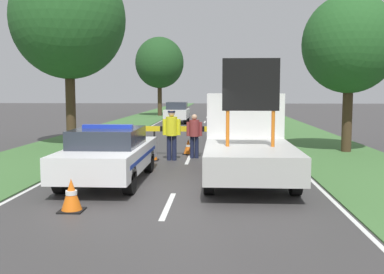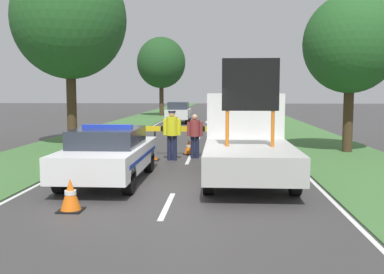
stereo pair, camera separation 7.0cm
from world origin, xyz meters
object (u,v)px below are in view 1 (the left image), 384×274
object	(u,v)px
traffic_cone_lane_edge	(257,148)
traffic_cone_centre_front	(121,150)
road_barrier	(190,131)
queued_car_hatch_blue	(234,118)
traffic_cone_near_police	(71,195)
police_officer	(172,131)
queued_car_van_white	(177,112)
roadside_tree_near_left	(160,63)
pedestrian_civilian	(194,132)
queued_car_suv_grey	(236,123)
work_truck	(246,137)
traffic_cone_near_truck	(188,147)
roadside_tree_mid_left	(68,19)
traffic_cone_behind_barrier	(152,151)
roadside_tree_near_right	(350,44)
police_car	(109,153)

from	to	relation	value
traffic_cone_lane_edge	traffic_cone_centre_front	bearing A→B (deg)	179.64
road_barrier	queued_car_hatch_blue	size ratio (longest dim) A/B	0.74
traffic_cone_near_police	police_officer	bearing A→B (deg)	78.98
queued_car_van_white	roadside_tree_near_left	distance (m)	11.16
traffic_cone_near_police	traffic_cone_centre_front	world-z (taller)	traffic_cone_near_police
pedestrian_civilian	queued_car_suv_grey	size ratio (longest dim) A/B	0.36
work_truck	traffic_cone_near_police	xyz separation A→B (m)	(-3.77, -4.19, -0.79)
traffic_cone_lane_edge	queued_car_van_white	bearing A→B (deg)	104.33
traffic_cone_near_truck	roadside_tree_mid_left	world-z (taller)	roadside_tree_mid_left
queued_car_hatch_blue	queued_car_van_white	bearing A→B (deg)	-53.80
traffic_cone_near_truck	queued_car_suv_grey	distance (m)	5.97
road_barrier	police_officer	world-z (taller)	police_officer
queued_car_suv_grey	roadside_tree_near_left	distance (m)	22.97
traffic_cone_near_police	queued_car_hatch_blue	size ratio (longest dim) A/B	0.15
traffic_cone_behind_barrier	roadside_tree_near_left	size ratio (longest dim) A/B	0.09
traffic_cone_near_police	roadside_tree_near_left	bearing A→B (deg)	94.53
queued_car_hatch_blue	queued_car_van_white	world-z (taller)	queued_car_van_white
traffic_cone_near_truck	queued_car_hatch_blue	world-z (taller)	queued_car_hatch_blue
traffic_cone_centre_front	road_barrier	bearing A→B (deg)	8.45
traffic_cone_behind_barrier	roadside_tree_mid_left	world-z (taller)	roadside_tree_mid_left
traffic_cone_behind_barrier	queued_car_van_white	distance (m)	18.83
pedestrian_civilian	roadside_tree_near_right	bearing A→B (deg)	10.30
police_car	roadside_tree_mid_left	size ratio (longest dim) A/B	0.60
police_officer	traffic_cone_near_truck	world-z (taller)	police_officer
police_officer	traffic_cone_behind_barrier	distance (m)	1.01
traffic_cone_near_police	traffic_cone_centre_front	size ratio (longest dim) A/B	1.25
queued_car_suv_grey	queued_car_van_white	bearing A→B (deg)	-70.71
police_officer	traffic_cone_centre_front	xyz separation A→B (m)	(-2.00, 0.78, -0.79)
traffic_cone_near_truck	roadside_tree_near_right	bearing A→B (deg)	8.80
queued_car_suv_grey	traffic_cone_centre_front	bearing A→B (deg)	54.47
work_truck	traffic_cone_centre_front	bearing A→B (deg)	-40.65
police_officer	traffic_cone_lane_edge	distance (m)	3.24
pedestrian_civilian	traffic_cone_behind_barrier	distance (m)	1.72
police_officer	pedestrian_civilian	xyz separation A→B (m)	(0.77, 0.58, -0.11)
queued_car_van_white	roadside_tree_mid_left	size ratio (longest dim) A/B	0.50
pedestrian_civilian	roadside_tree_near_right	world-z (taller)	roadside_tree_near_right
roadside_tree_near_right	pedestrian_civilian	bearing A→B (deg)	-161.94
roadside_tree_mid_left	queued_car_hatch_blue	bearing A→B (deg)	50.72
traffic_cone_lane_edge	roadside_tree_near_left	size ratio (longest dim) A/B	0.09
traffic_cone_behind_barrier	traffic_cone_lane_edge	size ratio (longest dim) A/B	0.94
police_officer	roadside_tree_mid_left	size ratio (longest dim) A/B	0.22
work_truck	pedestrian_civilian	world-z (taller)	work_truck
police_car	queued_car_hatch_blue	distance (m)	17.36
traffic_cone_centre_front	traffic_cone_behind_barrier	world-z (taller)	traffic_cone_behind_barrier
police_car	police_officer	size ratio (longest dim) A/B	2.75
work_truck	roadside_tree_near_left	world-z (taller)	roadside_tree_near_left
traffic_cone_near_police	traffic_cone_near_truck	world-z (taller)	traffic_cone_near_police
queued_car_van_white	roadside_tree_near_left	xyz separation A→B (m)	(-2.63, 9.91, 4.39)
queued_car_suv_grey	roadside_tree_near_right	bearing A→B (deg)	132.56
roadside_tree_near_left	traffic_cone_lane_edge	bearing A→B (deg)	-75.48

